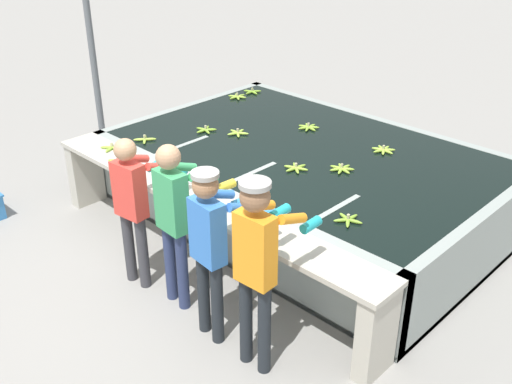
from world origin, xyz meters
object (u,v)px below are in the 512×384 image
(worker_1, at_px, (175,212))
(banana_bunch_floating_4, at_px, (252,92))
(banana_bunch_floating_6, at_px, (342,169))
(support_post_left, at_px, (92,53))
(worker_0, at_px, (133,200))
(banana_bunch_floating_9, at_px, (348,220))
(banana_bunch_floating_2, at_px, (238,133))
(banana_bunch_floating_3, at_px, (237,97))
(worker_2, at_px, (211,240))
(banana_bunch_floating_0, at_px, (145,139))
(banana_bunch_floating_5, at_px, (308,127))
(banana_bunch_floating_1, at_px, (206,130))
(banana_bunch_floating_7, at_px, (383,150))
(knife_0, at_px, (170,181))
(banana_bunch_floating_8, at_px, (296,168))
(worker_3, at_px, (258,258))
(banana_bunch_ledge_0, at_px, (112,147))
(banana_bunch_ledge_1, at_px, (120,161))

(worker_1, distance_m, banana_bunch_floating_4, 3.95)
(banana_bunch_floating_6, xyz_separation_m, support_post_left, (-3.78, -0.64, 0.72))
(worker_0, distance_m, banana_bunch_floating_9, 2.06)
(banana_bunch_floating_2, bearing_deg, banana_bunch_floating_3, 135.93)
(worker_2, distance_m, banana_bunch_floating_0, 2.68)
(banana_bunch_floating_5, bearing_deg, banana_bunch_floating_6, -33.90)
(worker_1, height_order, banana_bunch_floating_1, worker_1)
(banana_bunch_floating_6, xyz_separation_m, banana_bunch_floating_7, (0.04, 0.76, 0.00))
(banana_bunch_floating_7, xyz_separation_m, banana_bunch_floating_9, (0.68, -1.62, 0.00))
(worker_0, distance_m, knife_0, 0.61)
(banana_bunch_floating_6, relative_size, banana_bunch_floating_8, 0.99)
(knife_0, height_order, support_post_left, support_post_left)
(worker_1, bearing_deg, banana_bunch_floating_3, 126.89)
(worker_2, distance_m, banana_bunch_floating_2, 2.71)
(worker_3, relative_size, banana_bunch_ledge_0, 6.32)
(worker_0, height_order, banana_bunch_floating_4, worker_0)
(banana_bunch_floating_4, bearing_deg, banana_bunch_floating_8, -35.53)
(banana_bunch_floating_2, xyz_separation_m, knife_0, (0.45, -1.43, -0.01))
(worker_0, relative_size, banana_bunch_floating_8, 5.62)
(banana_bunch_floating_6, distance_m, banana_bunch_ledge_0, 2.70)
(worker_0, distance_m, banana_bunch_ledge_0, 1.50)
(knife_0, bearing_deg, banana_bunch_floating_8, 57.25)
(banana_bunch_floating_4, distance_m, banana_bunch_floating_8, 2.75)
(banana_bunch_floating_0, height_order, knife_0, banana_bunch_floating_0)
(banana_bunch_floating_2, relative_size, banana_bunch_floating_7, 0.99)
(banana_bunch_floating_6, bearing_deg, banana_bunch_ledge_1, -140.43)
(banana_bunch_ledge_1, distance_m, support_post_left, 2.21)
(worker_0, bearing_deg, banana_bunch_floating_0, 139.99)
(banana_bunch_floating_8, distance_m, banana_bunch_ledge_0, 2.21)
(banana_bunch_floating_3, bearing_deg, worker_1, -53.11)
(banana_bunch_floating_2, xyz_separation_m, banana_bunch_floating_9, (2.29, -0.80, 0.00))
(worker_0, relative_size, banana_bunch_floating_7, 5.68)
(banana_bunch_floating_1, bearing_deg, banana_bunch_floating_4, 113.67)
(worker_0, height_order, worker_1, worker_1)
(banana_bunch_floating_8, bearing_deg, knife_0, -122.75)
(banana_bunch_floating_4, distance_m, banana_bunch_ledge_0, 2.70)
(banana_bunch_floating_0, relative_size, banana_bunch_floating_5, 0.85)
(banana_bunch_floating_6, relative_size, banana_bunch_floating_9, 1.01)
(banana_bunch_floating_0, height_order, banana_bunch_floating_1, same)
(worker_1, distance_m, support_post_left, 3.70)
(worker_3, xyz_separation_m, banana_bunch_floating_3, (-3.34, 3.04, -0.19))
(worker_1, height_order, banana_bunch_floating_9, worker_1)
(banana_bunch_floating_1, relative_size, banana_bunch_floating_7, 0.99)
(banana_bunch_ledge_0, distance_m, banana_bunch_ledge_1, 0.42)
(support_post_left, bearing_deg, worker_1, -21.83)
(banana_bunch_floating_7, xyz_separation_m, banana_bunch_ledge_0, (-2.34, -2.17, 0.00))
(banana_bunch_floating_6, height_order, banana_bunch_ledge_1, banana_bunch_ledge_1)
(worker_2, relative_size, banana_bunch_floating_9, 5.91)
(banana_bunch_floating_2, xyz_separation_m, banana_bunch_ledge_0, (-0.73, -1.36, 0.00))
(banana_bunch_floating_6, bearing_deg, banana_bunch_floating_2, -178.03)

